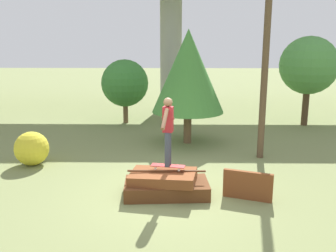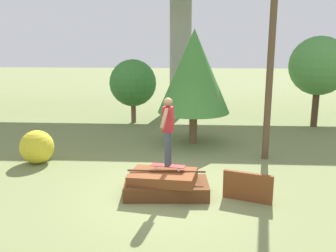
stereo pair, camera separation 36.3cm
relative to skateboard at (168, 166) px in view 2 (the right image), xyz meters
name	(u,v)px [view 2 (the right image)]	position (x,y,z in m)	size (l,w,h in m)	color
ground_plane	(166,195)	(-0.03, -0.08, -0.69)	(80.00, 80.00, 0.00)	olive
scrap_pile	(165,184)	(-0.06, -0.08, -0.43)	(2.01, 1.17, 0.61)	#5B3319
scrap_plank_loose	(248,187)	(1.82, -0.30, -0.35)	(1.08, 0.48, 0.67)	brown
skateboard	(168,166)	(0.00, 0.00, 0.00)	(0.83, 0.37, 0.09)	maroon
skater	(168,127)	(0.00, 0.00, 0.94)	(0.31, 1.15, 1.60)	#383D4C
utility_pole	(272,37)	(2.81, 2.85, 2.96)	(1.30, 0.20, 7.05)	brown
tree_behind_left	(133,83)	(-1.98, 7.73, 1.05)	(2.02, 2.02, 2.75)	brown
tree_behind_right	(319,66)	(5.70, 7.39, 1.83)	(2.39, 2.39, 3.72)	#4C3823
tree_mid_back	(194,71)	(0.61, 4.50, 1.83)	(2.48, 2.48, 3.93)	brown
bush_yellow_flowering	(37,147)	(-3.99, 2.02, -0.20)	(0.98, 0.98, 0.98)	gold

